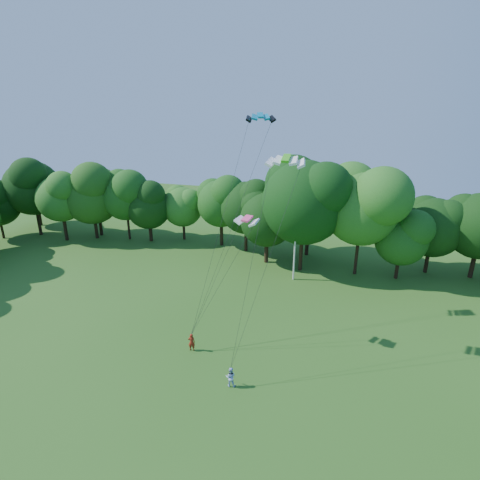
% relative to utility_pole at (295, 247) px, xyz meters
% --- Properties ---
extents(utility_pole, '(1.63, 0.45, 8.28)m').
position_rel_utility_pole_xyz_m(utility_pole, '(0.00, 0.00, 0.00)').
color(utility_pole, silver).
rests_on(utility_pole, ground).
extents(kite_flyer_left, '(0.66, 0.51, 1.62)m').
position_rel_utility_pole_xyz_m(kite_flyer_left, '(-5.98, -16.69, -3.44)').
color(kite_flyer_left, maroon).
rests_on(kite_flyer_left, ground).
extents(kite_flyer_right, '(0.85, 0.71, 1.59)m').
position_rel_utility_pole_xyz_m(kite_flyer_right, '(-1.39, -19.85, -3.46)').
color(kite_flyer_right, '#B3C7F9').
rests_on(kite_flyer_right, ground).
extents(kite_teal, '(2.81, 1.97, 0.52)m').
position_rel_utility_pole_xyz_m(kite_teal, '(-2.55, -7.59, 14.86)').
color(kite_teal, '#057AA4').
rests_on(kite_teal, ground).
extents(kite_green, '(2.83, 1.28, 0.55)m').
position_rel_utility_pole_xyz_m(kite_green, '(1.00, -13.65, 11.96)').
color(kite_green, green).
rests_on(kite_green, ground).
extents(kite_pink, '(2.18, 1.45, 0.39)m').
position_rel_utility_pole_xyz_m(kite_pink, '(-2.05, -13.39, 6.98)').
color(kite_pink, '#FF4687').
rests_on(kite_pink, ground).
extents(tree_back_west, '(9.46, 9.46, 13.76)m').
position_rel_utility_pole_xyz_m(tree_back_west, '(-32.75, 6.03, 4.34)').
color(tree_back_west, '#352615').
rests_on(tree_back_west, ground).
extents(tree_back_center, '(11.33, 11.33, 16.47)m').
position_rel_utility_pole_xyz_m(tree_back_center, '(0.35, 3.14, 6.03)').
color(tree_back_center, black).
rests_on(tree_back_center, ground).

